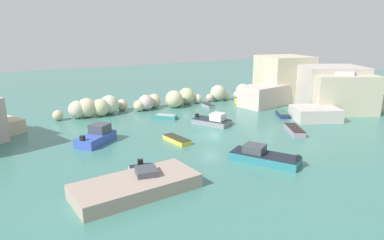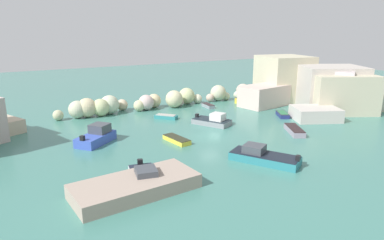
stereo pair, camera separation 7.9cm
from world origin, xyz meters
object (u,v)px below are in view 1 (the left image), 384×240
moored_boat_4 (213,121)px  moored_boat_0 (97,136)px  moored_boat_7 (282,114)px  moored_boat_6 (254,100)px  moored_boat_1 (294,130)px  moored_boat_3 (166,117)px  stone_dock (136,186)px  moored_boat_2 (263,156)px  moored_boat_5 (146,179)px  moored_boat_8 (177,140)px  moored_boat_9 (208,106)px

moored_boat_4 → moored_boat_0: bearing=-118.3°
moored_boat_0 → moored_boat_7: (25.82, -1.82, -0.41)m
moored_boat_6 → moored_boat_1: bearing=126.4°
moored_boat_0 → moored_boat_3: moored_boat_0 is taller
moored_boat_1 → stone_dock: bearing=-47.3°
moored_boat_1 → moored_boat_2: bearing=-31.8°
moored_boat_5 → moored_boat_2: bearing=98.3°
stone_dock → moored_boat_8: 12.41m
moored_boat_4 → moored_boat_1: bearing=11.1°
moored_boat_8 → moored_boat_3: bearing=-26.8°
moored_boat_4 → moored_boat_7: moored_boat_4 is taller
moored_boat_2 → moored_boat_4: size_ratio=1.26×
stone_dock → moored_boat_5: bearing=34.6°
moored_boat_9 → moored_boat_1: bearing=10.2°
moored_boat_7 → moored_boat_9: size_ratio=1.17×
moored_boat_0 → moored_boat_8: size_ratio=1.31×
moored_boat_7 → moored_boat_9: moored_boat_7 is taller
moored_boat_0 → moored_boat_7: size_ratio=1.55×
stone_dock → moored_boat_9: bearing=46.3°
moored_boat_3 → moored_boat_8: size_ratio=0.82×
moored_boat_5 → moored_boat_6: moored_boat_6 is taller
moored_boat_7 → moored_boat_6: bearing=17.4°
moored_boat_4 → moored_boat_8: 8.33m
moored_boat_2 → moored_boat_5: moored_boat_5 is taller
stone_dock → moored_boat_8: stone_dock is taller
moored_boat_6 → moored_boat_0: bearing=73.3°
moored_boat_2 → moored_boat_8: 10.16m
moored_boat_4 → moored_boat_7: (10.85, -1.48, -0.21)m
moored_boat_4 → moored_boat_9: (5.01, 8.75, -0.26)m
moored_boat_1 → moored_boat_4: moored_boat_4 is taller
moored_boat_0 → moored_boat_9: 21.69m
stone_dock → moored_boat_3: stone_dock is taller
moored_boat_3 → moored_boat_5: (-10.81, -18.07, 0.31)m
moored_boat_2 → moored_boat_7: 18.28m
moored_boat_9 → stone_dock: bearing=-37.9°
moored_boat_2 → moored_boat_7: bearing=-79.6°
moored_boat_3 → moored_boat_9: (8.84, 2.87, 0.01)m
moored_boat_8 → moored_boat_7: bearing=-89.4°
moored_boat_3 → moored_boat_4: size_ratio=0.59×
moored_boat_8 → stone_dock: bearing=130.6°
stone_dock → moored_boat_2: (12.54, -0.14, -0.02)m
moored_boat_1 → moored_boat_2: (-9.53, -5.11, 0.19)m
moored_boat_4 → moored_boat_5: size_ratio=0.97×
moored_boat_2 → moored_boat_6: (16.04, 19.97, 0.13)m
moored_boat_2 → moored_boat_6: bearing=-67.9°
moored_boat_0 → moored_boat_2: bearing=-87.4°
moored_boat_7 → moored_boat_8: 18.38m
moored_boat_3 → moored_boat_9: size_ratio=1.13×
moored_boat_5 → moored_boat_6: (27.44, 19.04, 0.08)m
moored_boat_8 → moored_boat_6: bearing=-68.9°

